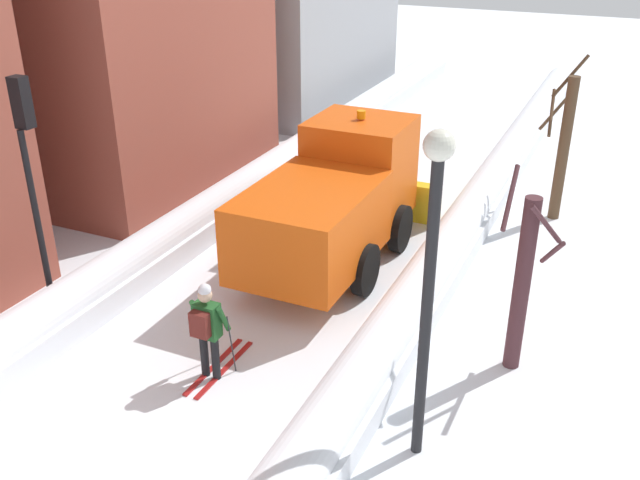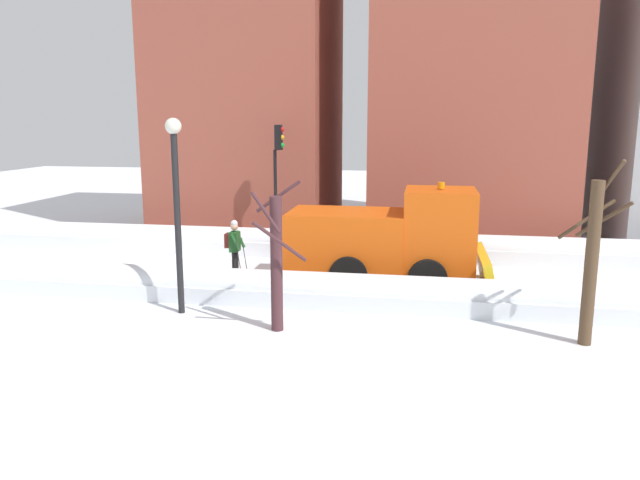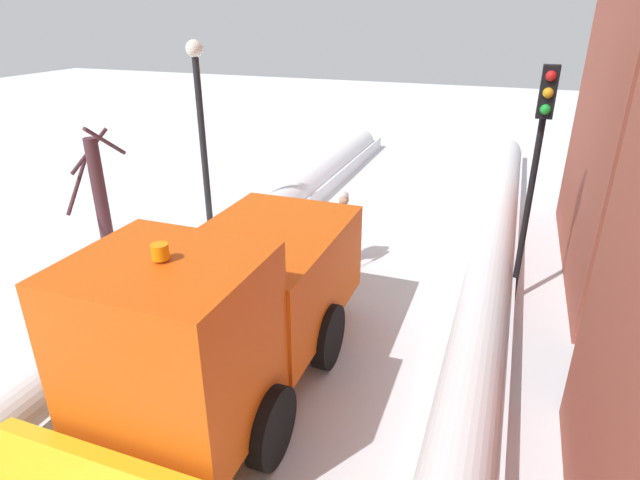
{
  "view_description": "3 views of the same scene",
  "coord_description": "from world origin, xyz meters",
  "px_view_note": "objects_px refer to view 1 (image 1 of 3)",
  "views": [
    {
      "loc": [
        6.19,
        -4.81,
        7.35
      ],
      "look_at": [
        1.06,
        6.39,
        1.41
      ],
      "focal_mm": 39.68,
      "sensor_mm": 36.0,
      "label": 1
    },
    {
      "loc": [
        18.37,
        9.19,
        4.9
      ],
      "look_at": [
        1.2,
        6.24,
        1.43
      ],
      "focal_mm": 34.43,
      "sensor_mm": 36.0,
      "label": 2
    },
    {
      "loc": [
        -2.97,
        14.05,
        5.54
      ],
      "look_at": [
        0.23,
        5.39,
        1.46
      ],
      "focal_mm": 29.41,
      "sensor_mm": 36.0,
      "label": 3
    }
  ],
  "objects_px": {
    "bare_tree_mid": "(563,146)",
    "traffic_light_pole": "(30,156)",
    "skier": "(207,327)",
    "street_lamp": "(430,262)",
    "bare_tree_near": "(523,281)",
    "plow_truck": "(336,200)"
  },
  "relations": [
    {
      "from": "street_lamp",
      "to": "bare_tree_near",
      "type": "height_order",
      "value": "street_lamp"
    },
    {
      "from": "skier",
      "to": "street_lamp",
      "type": "xyz_separation_m",
      "value": [
        3.73,
        -0.26,
        2.13
      ]
    },
    {
      "from": "plow_truck",
      "to": "skier",
      "type": "relative_size",
      "value": 3.31
    },
    {
      "from": "skier",
      "to": "traffic_light_pole",
      "type": "relative_size",
      "value": 0.39
    },
    {
      "from": "skier",
      "to": "traffic_light_pole",
      "type": "bearing_deg",
      "value": 172.81
    },
    {
      "from": "plow_truck",
      "to": "bare_tree_mid",
      "type": "xyz_separation_m",
      "value": [
        4.11,
        4.52,
        0.43
      ]
    },
    {
      "from": "traffic_light_pole",
      "to": "bare_tree_near",
      "type": "height_order",
      "value": "traffic_light_pole"
    },
    {
      "from": "bare_tree_mid",
      "to": "traffic_light_pole",
      "type": "bearing_deg",
      "value": -132.46
    },
    {
      "from": "bare_tree_near",
      "to": "bare_tree_mid",
      "type": "xyz_separation_m",
      "value": [
        -0.29,
        6.92,
        0.23
      ]
    },
    {
      "from": "skier",
      "to": "traffic_light_pole",
      "type": "xyz_separation_m",
      "value": [
        -3.84,
        0.48,
        2.26
      ]
    },
    {
      "from": "plow_truck",
      "to": "street_lamp",
      "type": "xyz_separation_m",
      "value": [
        3.53,
        -5.13,
        1.66
      ]
    },
    {
      "from": "skier",
      "to": "street_lamp",
      "type": "height_order",
      "value": "street_lamp"
    },
    {
      "from": "traffic_light_pole",
      "to": "bare_tree_near",
      "type": "xyz_separation_m",
      "value": [
        8.44,
        1.99,
        -1.58
      ]
    },
    {
      "from": "traffic_light_pole",
      "to": "street_lamp",
      "type": "relative_size",
      "value": 0.95
    },
    {
      "from": "plow_truck",
      "to": "skier",
      "type": "bearing_deg",
      "value": -92.37
    },
    {
      "from": "street_lamp",
      "to": "bare_tree_near",
      "type": "distance_m",
      "value": 3.21
    },
    {
      "from": "street_lamp",
      "to": "plow_truck",
      "type": "bearing_deg",
      "value": 124.55
    },
    {
      "from": "street_lamp",
      "to": "bare_tree_near",
      "type": "bearing_deg",
      "value": 72.36
    },
    {
      "from": "plow_truck",
      "to": "skier",
      "type": "distance_m",
      "value": 4.9
    },
    {
      "from": "street_lamp",
      "to": "bare_tree_mid",
      "type": "xyz_separation_m",
      "value": [
        0.58,
        9.65,
        -1.23
      ]
    },
    {
      "from": "traffic_light_pole",
      "to": "street_lamp",
      "type": "xyz_separation_m",
      "value": [
        7.57,
        -0.74,
        -0.13
      ]
    },
    {
      "from": "skier",
      "to": "traffic_light_pole",
      "type": "distance_m",
      "value": 4.48
    }
  ]
}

